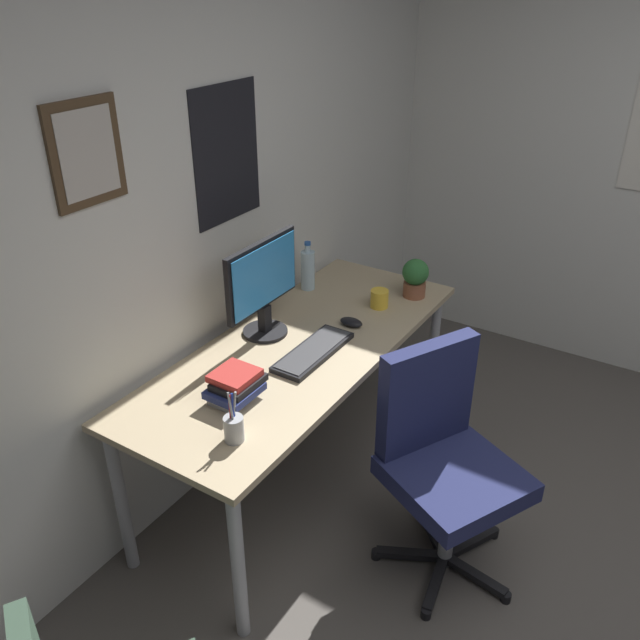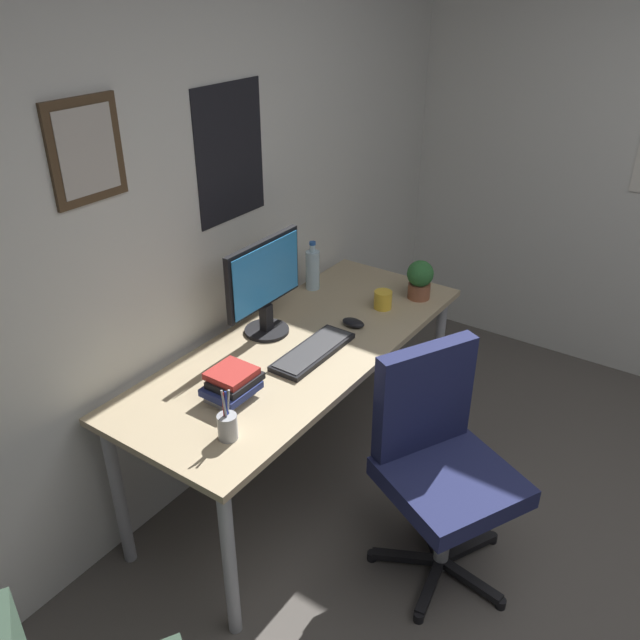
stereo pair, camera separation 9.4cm
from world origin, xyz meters
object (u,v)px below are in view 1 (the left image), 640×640
office_chair (443,453)px  keyboard (313,352)px  computer_mouse (351,322)px  water_bottle (308,269)px  monitor (263,284)px  book_stack_left (235,386)px  potted_plant (415,277)px  coffee_mug_near (380,298)px  pen_cup (234,427)px

office_chair → keyboard: size_ratio=2.21×
office_chair → computer_mouse: size_ratio=8.64×
office_chair → water_bottle: bearing=59.9°
monitor → book_stack_left: (-0.47, -0.21, -0.18)m
office_chair → water_bottle: (0.58, 1.00, 0.31)m
computer_mouse → office_chair: bearing=-120.1°
computer_mouse → book_stack_left: (-0.73, 0.08, 0.04)m
computer_mouse → water_bottle: 0.45m
potted_plant → book_stack_left: bearing=170.6°
coffee_mug_near → book_stack_left: bearing=174.1°
computer_mouse → potted_plant: potted_plant is taller
water_bottle → coffee_mug_near: size_ratio=2.03×
monitor → coffee_mug_near: bearing=-32.0°
pen_cup → book_stack_left: 0.24m
water_bottle → potted_plant: 0.53m
computer_mouse → water_bottle: bearing=60.0°
office_chair → monitor: size_ratio=2.07×
water_bottle → coffee_mug_near: (0.02, -0.40, -0.06)m
monitor → potted_plant: size_ratio=2.36×
keyboard → potted_plant: potted_plant is taller
monitor → pen_cup: (-0.66, -0.36, -0.19)m
keyboard → book_stack_left: 0.44m
book_stack_left → keyboard: bearing=-9.2°
book_stack_left → water_bottle: bearing=17.5°
pen_cup → book_stack_left: bearing=37.7°
pen_cup → book_stack_left: pen_cup is taller
office_chair → coffee_mug_near: (0.60, 0.60, 0.25)m
water_bottle → coffee_mug_near: bearing=-87.6°
water_bottle → coffee_mug_near: water_bottle is taller
office_chair → coffee_mug_near: bearing=45.2°
office_chair → potted_plant: size_ratio=4.87×
monitor → keyboard: (-0.04, -0.28, -0.23)m
monitor → book_stack_left: size_ratio=2.25×
computer_mouse → coffee_mug_near: 0.24m
monitor → pen_cup: size_ratio=2.30×
coffee_mug_near → potted_plant: potted_plant is taller
potted_plant → pen_cup: bearing=178.1°
office_chair → computer_mouse: (0.36, 0.62, 0.22)m
coffee_mug_near → pen_cup: pen_cup is taller
computer_mouse → pen_cup: bearing=-175.9°
keyboard → potted_plant: bearing=-9.5°
keyboard → potted_plant: 0.75m
monitor → potted_plant: (0.69, -0.40, -0.13)m
water_bottle → potted_plant: water_bottle is taller
office_chair → computer_mouse: bearing=59.9°
monitor → book_stack_left: 0.54m
monitor → water_bottle: size_ratio=1.82×
computer_mouse → pen_cup: size_ratio=0.55×
water_bottle → book_stack_left: bearing=-162.5°
potted_plant → office_chair: bearing=-147.1°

